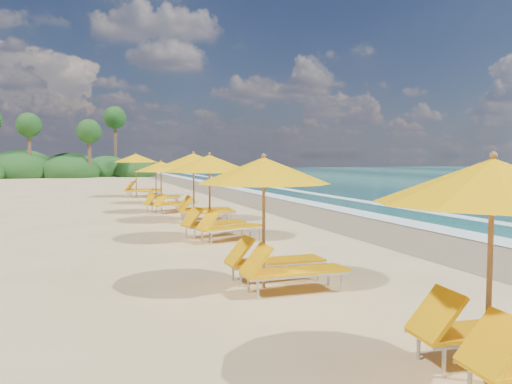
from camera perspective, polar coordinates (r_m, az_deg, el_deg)
name	(u,v)px	position (r m, az deg, el deg)	size (l,w,h in m)	color
ground	(256,229)	(16.62, 0.00, -4.13)	(160.00, 160.00, 0.00)	#DAB880
wet_sand	(365,224)	(18.32, 11.92, -3.44)	(4.00, 160.00, 0.01)	#8C7653
surf_foam	(430,220)	(19.84, 18.62, -2.94)	(4.00, 160.00, 0.01)	white
station_1	(506,254)	(5.94, 25.82, -6.16)	(2.73, 2.56, 2.40)	olive
station_2	(273,213)	(9.19, 1.94, -2.31)	(2.56, 2.35, 2.39)	olive
station_3	(216,191)	(14.52, -4.49, 0.12)	(3.05, 2.96, 2.45)	olive
station_4	(199,182)	(18.69, -6.30, 1.09)	(2.89, 2.72, 2.52)	olive
station_5	(165,183)	(21.85, -10.02, 0.99)	(2.80, 2.75, 2.19)	olive
station_6	(159,180)	(25.96, -10.63, 1.26)	(2.32, 2.17, 2.04)	olive
station_7	(139,172)	(30.45, -12.73, 2.16)	(3.17, 3.07, 2.55)	olive
treeline	(32,168)	(61.23, -23.48, 2.40)	(25.80, 8.80, 9.74)	#163D14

